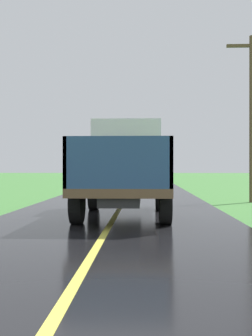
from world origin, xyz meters
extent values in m
cube|color=#2D2D30|center=(0.25, 9.94, 0.68)|extent=(0.90, 5.51, 0.24)
cube|color=brown|center=(0.25, 9.94, 0.88)|extent=(2.30, 5.80, 0.20)
cube|color=silver|center=(0.25, 11.89, 1.93)|extent=(2.10, 1.90, 1.90)
cube|color=black|center=(0.25, 12.84, 2.26)|extent=(1.78, 0.02, 0.76)
cube|color=#2D517F|center=(-0.86, 8.96, 1.53)|extent=(0.08, 3.85, 1.10)
cube|color=#2D517F|center=(1.36, 8.96, 1.53)|extent=(0.08, 3.85, 1.10)
cube|color=#2D517F|center=(0.25, 7.08, 1.53)|extent=(2.30, 0.08, 1.10)
cube|color=#2D517F|center=(0.25, 10.85, 1.53)|extent=(2.30, 0.08, 1.10)
cylinder|color=black|center=(-0.80, 11.74, 0.58)|extent=(0.28, 1.00, 1.00)
cylinder|color=black|center=(1.30, 11.74, 0.58)|extent=(0.28, 1.00, 1.00)
cylinder|color=black|center=(-0.80, 8.34, 0.58)|extent=(0.28, 1.00, 1.00)
cylinder|color=black|center=(1.30, 8.34, 0.58)|extent=(0.28, 1.00, 1.00)
ellipsoid|color=#80B62C|center=(1.09, 9.24, 1.47)|extent=(0.51, 0.49, 0.43)
ellipsoid|color=#74BA26|center=(1.14, 10.16, 1.50)|extent=(0.47, 0.60, 0.51)
ellipsoid|color=#7DBD38|center=(0.93, 9.74, 1.81)|extent=(0.42, 0.43, 0.47)
ellipsoid|color=#69BB2A|center=(-0.50, 8.62, 1.15)|extent=(0.51, 0.53, 0.49)
ellipsoid|color=#70BF21|center=(0.43, 10.35, 1.48)|extent=(0.57, 0.65, 0.42)
ellipsoid|color=#7FBD25|center=(0.17, 10.08, 1.82)|extent=(0.48, 0.60, 0.43)
ellipsoid|color=#69BE23|center=(0.96, 10.33, 1.16)|extent=(0.54, 0.61, 0.41)
cylinder|color=brown|center=(5.16, 15.76, 3.37)|extent=(0.20, 0.20, 6.75)
cube|color=brown|center=(5.16, 15.76, 6.35)|extent=(2.03, 0.12, 0.12)
camera|label=1|loc=(0.80, -1.84, 1.44)|focal=45.99mm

